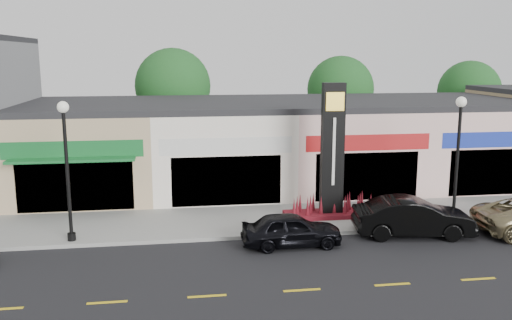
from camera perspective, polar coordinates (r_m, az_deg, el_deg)
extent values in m
plane|color=black|center=(20.38, 2.92, -10.07)|extent=(120.00, 120.00, 0.00)
cube|color=gray|center=(24.40, 0.93, -6.28)|extent=(52.00, 4.30, 0.15)
cube|color=gray|center=(22.29, 1.87, -7.98)|extent=(52.00, 0.20, 0.15)
cube|color=tan|center=(30.94, -17.01, 1.07)|extent=(7.00, 10.00, 4.50)
cube|color=#262628|center=(30.64, -17.26, 5.49)|extent=(7.00, 10.00, 0.30)
cube|color=black|center=(26.31, -18.49, -2.59)|extent=(5.25, 0.10, 2.40)
cube|color=#16662C|center=(25.99, -18.71, 1.06)|extent=(6.30, 0.12, 0.80)
cube|color=#16662C|center=(25.62, -18.83, 0.00)|extent=(5.60, 0.90, 0.12)
cube|color=white|center=(30.65, -3.97, 1.44)|extent=(7.00, 10.00, 4.50)
cube|color=#262628|center=(30.35, -4.03, 5.91)|extent=(7.00, 10.00, 0.30)
cube|color=black|center=(25.98, -3.11, -2.20)|extent=(5.25, 0.10, 2.40)
cube|color=silver|center=(25.65, -3.15, 1.50)|extent=(6.30, 0.12, 0.80)
cube|color=beige|center=(31.94, 8.65, 1.72)|extent=(7.00, 10.00, 4.50)
cube|color=#262628|center=(31.65, 8.78, 6.01)|extent=(7.00, 10.00, 0.30)
cube|color=black|center=(27.49, 11.59, -1.68)|extent=(5.25, 0.10, 2.40)
cube|color=red|center=(27.17, 11.72, 1.82)|extent=(6.30, 0.12, 0.80)
cube|color=beige|center=(34.62, 19.81, 1.91)|extent=(7.00, 10.00, 4.50)
cube|color=#262628|center=(34.36, 20.07, 5.86)|extent=(7.00, 10.00, 0.30)
cube|color=black|center=(30.56, 24.03, -1.15)|extent=(5.25, 0.10, 2.40)
cube|color=#172CA3|center=(30.28, 24.28, 2.00)|extent=(6.30, 0.12, 0.80)
cylinder|color=#382619|center=(38.58, -8.58, 2.29)|extent=(0.36, 0.36, 3.15)
sphere|color=#16491A|center=(38.21, -8.74, 7.72)|extent=(5.20, 5.20, 5.20)
cylinder|color=#382619|center=(40.34, 8.74, 2.54)|extent=(0.36, 0.36, 2.97)
sphere|color=#16491A|center=(39.99, 8.88, 7.37)|extent=(4.80, 4.80, 4.80)
cylinder|color=#382619|center=(44.31, 21.21, 2.55)|extent=(0.36, 0.36, 2.80)
sphere|color=#16491A|center=(44.00, 21.50, 6.73)|extent=(4.60, 4.60, 4.60)
cylinder|color=black|center=(22.68, -18.83, -7.65)|extent=(0.32, 0.32, 0.30)
cylinder|color=black|center=(22.04, -19.23, -1.46)|extent=(0.14, 0.14, 5.00)
sphere|color=silver|center=(21.66, -19.66, 5.27)|extent=(0.44, 0.44, 0.44)
cylinder|color=black|center=(25.19, 20.02, -5.87)|extent=(0.32, 0.32, 0.30)
cylinder|color=black|center=(24.61, 20.39, -0.29)|extent=(0.14, 0.14, 5.00)
sphere|color=silver|center=(24.27, 20.80, 5.74)|extent=(0.44, 0.44, 0.44)
cube|color=#560E1E|center=(24.85, 7.87, -5.65)|extent=(4.20, 1.30, 0.20)
cube|color=black|center=(24.19, 8.04, 0.95)|extent=(1.00, 0.40, 6.00)
cube|color=yellow|center=(23.70, 8.34, 6.11)|extent=(0.80, 0.05, 0.80)
cube|color=silver|center=(23.98, 8.19, 0.86)|extent=(0.12, 0.04, 3.00)
imported|color=black|center=(21.22, 3.75, -7.32)|extent=(1.61, 3.90, 1.32)
imported|color=black|center=(23.18, 16.21, -5.82)|extent=(2.32, 4.99, 1.58)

